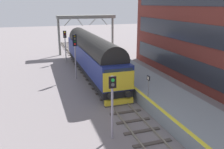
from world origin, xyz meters
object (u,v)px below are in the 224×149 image
(diesel_locomotive, at_px, (92,54))
(platform_number_sign, at_px, (148,83))
(signal_post_near, at_px, (112,100))
(signal_post_mid, at_px, (75,50))
(signal_post_far, at_px, (65,42))
(waiting_passenger, at_px, (111,53))

(diesel_locomotive, xyz_separation_m, platform_number_sign, (1.91, -10.63, -0.33))
(diesel_locomotive, xyz_separation_m, signal_post_near, (-2.08, -13.87, 0.05))
(signal_post_near, distance_m, signal_post_mid, 12.87)
(signal_post_far, bearing_deg, waiting_passenger, -48.49)
(diesel_locomotive, xyz_separation_m, waiting_passenger, (2.84, 1.77, -0.49))
(platform_number_sign, xyz_separation_m, waiting_passenger, (0.93, 12.40, -0.16))
(platform_number_sign, bearing_deg, signal_post_near, -140.91)
(signal_post_near, height_order, signal_post_far, signal_post_far)
(signal_post_mid, distance_m, platform_number_sign, 10.46)
(signal_post_mid, bearing_deg, waiting_passenger, 29.56)
(signal_post_far, xyz_separation_m, platform_number_sign, (3.99, -17.96, -0.67))
(diesel_locomotive, bearing_deg, waiting_passenger, 31.93)
(diesel_locomotive, bearing_deg, signal_post_far, 105.84)
(diesel_locomotive, relative_size, signal_post_near, 4.69)
(diesel_locomotive, height_order, signal_post_mid, signal_post_mid)
(diesel_locomotive, distance_m, signal_post_far, 7.62)
(signal_post_far, distance_m, waiting_passenger, 7.47)
(diesel_locomotive, relative_size, waiting_passenger, 11.49)
(signal_post_mid, xyz_separation_m, platform_number_sign, (3.99, -9.61, -1.03))
(signal_post_far, relative_size, platform_number_sign, 2.57)
(signal_post_mid, bearing_deg, platform_number_sign, -67.46)
(signal_post_mid, xyz_separation_m, signal_post_far, (0.00, 8.35, -0.35))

